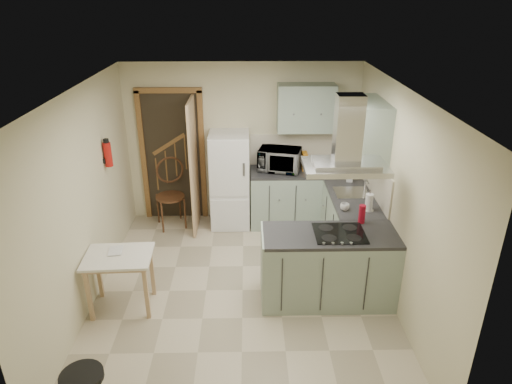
{
  "coord_description": "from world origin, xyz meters",
  "views": [
    {
      "loc": [
        0.08,
        -4.74,
        3.47
      ],
      "look_at": [
        0.18,
        0.45,
        1.15
      ],
      "focal_mm": 32.0,
      "sensor_mm": 36.0,
      "label": 1
    }
  ],
  "objects_px": {
    "drop_leaf_table": "(122,282)",
    "microwave": "(280,160)",
    "peninsula": "(328,267)",
    "extractor_hood": "(345,167)",
    "bentwood_chair": "(170,197)",
    "fridge": "(230,180)"
  },
  "relations": [
    {
      "from": "peninsula",
      "to": "microwave",
      "type": "relative_size",
      "value": 2.49
    },
    {
      "from": "bentwood_chair",
      "to": "drop_leaf_table",
      "type": "bearing_deg",
      "value": -118.04
    },
    {
      "from": "fridge",
      "to": "extractor_hood",
      "type": "height_order",
      "value": "extractor_hood"
    },
    {
      "from": "drop_leaf_table",
      "to": "microwave",
      "type": "distance_m",
      "value": 2.99
    },
    {
      "from": "bentwood_chair",
      "to": "microwave",
      "type": "relative_size",
      "value": 1.61
    },
    {
      "from": "extractor_hood",
      "to": "bentwood_chair",
      "type": "distance_m",
      "value": 3.21
    },
    {
      "from": "extractor_hood",
      "to": "microwave",
      "type": "xyz_separation_m",
      "value": [
        -0.56,
        2.01,
        -0.65
      ]
    },
    {
      "from": "microwave",
      "to": "fridge",
      "type": "bearing_deg",
      "value": -163.57
    },
    {
      "from": "fridge",
      "to": "extractor_hood",
      "type": "relative_size",
      "value": 1.67
    },
    {
      "from": "drop_leaf_table",
      "to": "microwave",
      "type": "xyz_separation_m",
      "value": [
        1.97,
        2.13,
        0.72
      ]
    },
    {
      "from": "extractor_hood",
      "to": "peninsula",
      "type": "bearing_deg",
      "value": 180.0
    },
    {
      "from": "fridge",
      "to": "microwave",
      "type": "distance_m",
      "value": 0.83
    },
    {
      "from": "fridge",
      "to": "peninsula",
      "type": "bearing_deg",
      "value": -58.26
    },
    {
      "from": "drop_leaf_table",
      "to": "microwave",
      "type": "bearing_deg",
      "value": 44.59
    },
    {
      "from": "fridge",
      "to": "microwave",
      "type": "height_order",
      "value": "fridge"
    },
    {
      "from": "drop_leaf_table",
      "to": "microwave",
      "type": "height_order",
      "value": "microwave"
    },
    {
      "from": "extractor_hood",
      "to": "bentwood_chair",
      "type": "relative_size",
      "value": 0.9
    },
    {
      "from": "peninsula",
      "to": "extractor_hood",
      "type": "relative_size",
      "value": 1.72
    },
    {
      "from": "drop_leaf_table",
      "to": "bentwood_chair",
      "type": "bearing_deg",
      "value": 79.91
    },
    {
      "from": "microwave",
      "to": "peninsula",
      "type": "bearing_deg",
      "value": -63.35
    },
    {
      "from": "peninsula",
      "to": "bentwood_chair",
      "type": "relative_size",
      "value": 1.55
    },
    {
      "from": "bentwood_chair",
      "to": "microwave",
      "type": "height_order",
      "value": "microwave"
    }
  ]
}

